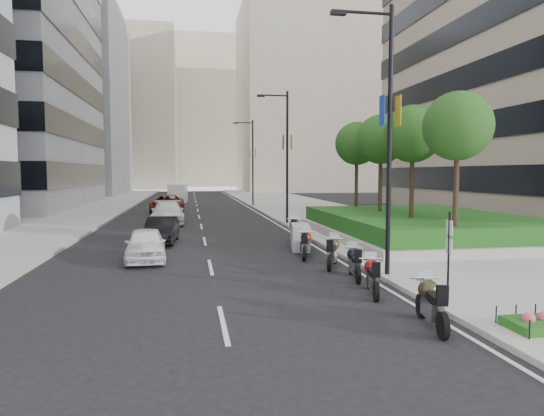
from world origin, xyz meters
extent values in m
plane|color=black|center=(0.00, 0.00, 0.00)|extent=(160.00, 160.00, 0.00)
cube|color=#9E9B93|center=(9.00, 30.00, 0.07)|extent=(10.00, 100.00, 0.15)
cube|color=#9E9B93|center=(-12.00, 30.00, 0.07)|extent=(8.00, 100.00, 0.15)
cube|color=silver|center=(3.70, 30.00, 0.01)|extent=(0.12, 100.00, 0.01)
cube|color=silver|center=(-1.50, 30.00, 0.01)|extent=(0.12, 100.00, 0.01)
cube|color=gray|center=(-24.00, 70.00, 15.00)|extent=(22.00, 26.00, 30.00)
cube|color=#B7AD93|center=(22.00, 80.00, 18.00)|extent=(28.00, 24.00, 36.00)
cube|color=#B7AD93|center=(-18.00, 100.00, 17.00)|extent=(26.00, 24.00, 34.00)
cube|color=#B7AD93|center=(2.00, 120.00, 19.00)|extent=(30.00, 24.00, 38.00)
cube|color=#A5A199|center=(10.00, 10.00, 0.35)|extent=(10.00, 14.00, 0.40)
cube|color=#184213|center=(10.00, 10.00, 0.95)|extent=(9.40, 13.40, 0.80)
cylinder|color=#332319|center=(8.50, 4.00, 2.55)|extent=(0.22, 0.22, 4.00)
sphere|color=#1D4A17|center=(8.50, 4.00, 5.45)|extent=(2.80, 2.80, 2.80)
cylinder|color=#332319|center=(8.50, 8.00, 2.55)|extent=(0.22, 0.22, 4.00)
sphere|color=#1D4A17|center=(8.50, 8.00, 5.45)|extent=(2.80, 2.80, 2.80)
cylinder|color=#332319|center=(8.50, 12.00, 2.55)|extent=(0.22, 0.22, 4.00)
sphere|color=#1D4A17|center=(8.50, 12.00, 5.45)|extent=(2.80, 2.80, 2.80)
cylinder|color=#332319|center=(8.50, 16.00, 2.55)|extent=(0.22, 0.22, 4.00)
sphere|color=#1D4A17|center=(8.50, 16.00, 5.45)|extent=(2.80, 2.80, 2.80)
cylinder|color=black|center=(4.30, 1.00, 4.50)|extent=(0.16, 0.16, 9.00)
cylinder|color=black|center=(3.40, 1.00, 8.70)|extent=(1.80, 0.10, 0.10)
cube|color=black|center=(2.50, 1.00, 8.65)|extent=(0.50, 0.22, 0.14)
cube|color=gold|center=(4.58, 1.00, 5.60)|extent=(0.02, 0.45, 1.00)
cube|color=#1C3A9A|center=(4.02, 1.00, 5.60)|extent=(0.02, 0.45, 1.00)
cylinder|color=black|center=(4.30, 18.00, 4.50)|extent=(0.16, 0.16, 9.00)
cylinder|color=black|center=(3.40, 18.00, 8.70)|extent=(1.80, 0.10, 0.10)
cube|color=black|center=(2.50, 18.00, 8.65)|extent=(0.50, 0.22, 0.14)
cube|color=gold|center=(4.58, 18.00, 5.60)|extent=(0.02, 0.45, 1.00)
cube|color=#1C3A9A|center=(4.02, 18.00, 5.60)|extent=(0.02, 0.45, 1.00)
cylinder|color=black|center=(4.30, 36.00, 4.50)|extent=(0.16, 0.16, 9.00)
cylinder|color=black|center=(3.40, 36.00, 8.70)|extent=(1.80, 0.10, 0.10)
cube|color=black|center=(2.50, 36.00, 8.65)|extent=(0.50, 0.22, 0.14)
cube|color=gold|center=(4.58, 36.00, 5.60)|extent=(0.02, 0.45, 1.00)
cube|color=#1C3A9A|center=(4.02, 36.00, 5.60)|extent=(0.02, 0.45, 1.00)
cylinder|color=black|center=(4.80, -2.00, 1.25)|extent=(0.06, 0.06, 2.50)
cube|color=silver|center=(4.80, -2.00, 2.05)|extent=(0.02, 0.32, 0.42)
cube|color=silver|center=(4.80, -2.00, 1.55)|extent=(0.02, 0.32, 0.42)
cylinder|color=black|center=(3.06, -4.87, 0.30)|extent=(0.22, 0.61, 0.60)
cylinder|color=black|center=(3.33, -3.34, 0.30)|extent=(0.22, 0.61, 0.60)
cube|color=silver|center=(3.18, -4.16, 0.47)|extent=(0.43, 0.86, 0.41)
sphere|color=#2F2C1A|center=(3.24, -3.84, 0.84)|extent=(0.47, 0.47, 0.47)
cube|color=black|center=(3.13, -4.44, 0.78)|extent=(0.40, 0.77, 0.16)
cylinder|color=silver|center=(3.29, -3.58, 1.05)|extent=(0.72, 0.18, 0.05)
cylinder|color=black|center=(2.82, -1.71, 0.28)|extent=(0.24, 0.57, 0.56)
cylinder|color=black|center=(3.16, -0.30, 0.28)|extent=(0.24, 0.57, 0.56)
cube|color=silver|center=(2.98, -1.05, 0.44)|extent=(0.45, 0.81, 0.38)
sphere|color=maroon|center=(3.05, -0.76, 0.78)|extent=(0.44, 0.44, 0.44)
cube|color=black|center=(2.92, -1.31, 0.73)|extent=(0.41, 0.72, 0.15)
cylinder|color=silver|center=(3.11, -0.52, 0.98)|extent=(0.66, 0.20, 0.05)
cylinder|color=black|center=(3.05, 0.39, 0.29)|extent=(0.21, 0.58, 0.57)
cylinder|color=black|center=(3.32, 1.84, 0.29)|extent=(0.21, 0.58, 0.57)
cube|color=silver|center=(3.18, 1.07, 0.44)|extent=(0.41, 0.82, 0.39)
sphere|color=black|center=(3.23, 1.37, 0.79)|extent=(0.44, 0.44, 0.44)
cube|color=black|center=(3.13, 0.79, 0.74)|extent=(0.38, 0.73, 0.15)
cylinder|color=silver|center=(3.28, 1.61, 1.00)|extent=(0.68, 0.17, 0.05)
cylinder|color=black|center=(2.71, 2.46, 0.30)|extent=(0.35, 0.59, 0.60)
cylinder|color=black|center=(3.34, 3.86, 0.30)|extent=(0.35, 0.59, 0.60)
cube|color=silver|center=(3.01, 3.11, 0.46)|extent=(0.60, 0.86, 0.40)
sphere|color=#32301C|center=(3.14, 3.40, 0.83)|extent=(0.46, 0.46, 0.46)
cube|color=black|center=(2.89, 2.85, 0.77)|extent=(0.54, 0.77, 0.15)
cylinder|color=silver|center=(3.24, 3.64, 1.04)|extent=(0.67, 0.33, 0.05)
cylinder|color=black|center=(2.28, 4.59, 0.30)|extent=(0.29, 0.60, 0.59)
cylinder|color=black|center=(2.74, 6.04, 0.30)|extent=(0.29, 0.60, 0.59)
cube|color=silver|center=(2.50, 5.27, 0.46)|extent=(0.52, 0.86, 0.40)
sphere|color=maroon|center=(2.59, 5.57, 0.82)|extent=(0.46, 0.46, 0.46)
cube|color=black|center=(2.41, 5.00, 0.76)|extent=(0.47, 0.76, 0.15)
cylinder|color=silver|center=(2.67, 5.81, 1.03)|extent=(0.69, 0.26, 0.05)
cylinder|color=black|center=(2.64, 6.62, 0.29)|extent=(0.20, 0.58, 0.57)
cylinder|color=black|center=(2.88, 8.09, 0.29)|extent=(0.20, 0.58, 0.57)
cube|color=gray|center=(2.76, 7.35, 0.60)|extent=(1.09, 2.04, 1.16)
cylinder|color=black|center=(2.73, 8.67, 0.34)|extent=(0.30, 0.68, 0.67)
cylinder|color=black|center=(3.18, 10.35, 0.34)|extent=(0.30, 0.68, 0.67)
cube|color=silver|center=(2.94, 9.46, 0.52)|extent=(0.55, 0.98, 0.46)
sphere|color=#2B2C18|center=(3.03, 9.81, 0.93)|extent=(0.52, 0.52, 0.52)
cube|color=black|center=(2.86, 9.15, 0.87)|extent=(0.50, 0.87, 0.17)
cylinder|color=silver|center=(3.11, 10.09, 1.17)|extent=(0.79, 0.26, 0.05)
imported|color=white|center=(-4.03, 5.76, 0.66)|extent=(1.81, 3.98, 1.33)
imported|color=black|center=(-3.66, 10.68, 0.67)|extent=(1.72, 4.14, 1.33)
imported|color=silver|center=(-3.77, 20.13, 0.78)|extent=(2.40, 5.44, 1.55)
imported|color=maroon|center=(-4.21, 29.62, 0.79)|extent=(2.94, 5.83, 1.58)
cube|color=white|center=(-3.62, 45.68, 1.08)|extent=(2.31, 5.29, 2.17)
cube|color=white|center=(-3.62, 43.72, 0.57)|extent=(2.04, 1.37, 1.14)
cylinder|color=black|center=(-4.45, 43.82, 0.36)|extent=(0.26, 0.72, 0.72)
cylinder|color=black|center=(-2.80, 43.82, 0.36)|extent=(0.26, 0.72, 0.72)
cylinder|color=black|center=(-4.45, 47.33, 0.36)|extent=(0.26, 0.72, 0.72)
cylinder|color=black|center=(-2.80, 47.33, 0.36)|extent=(0.26, 0.72, 0.72)
camera|label=1|loc=(-2.25, -14.24, 3.57)|focal=32.00mm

